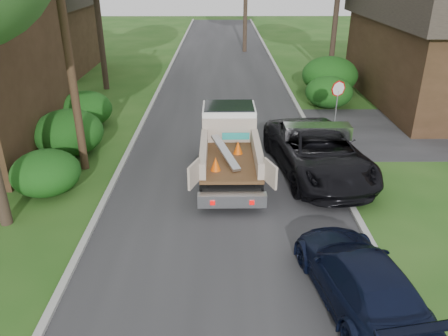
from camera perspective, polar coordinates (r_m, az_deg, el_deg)
ground at (r=12.80m, az=0.43°, el=-9.49°), size 120.00×120.00×0.00m
road at (r=21.78m, az=0.06°, el=5.64°), size 8.00×90.00×0.02m
curb_left at (r=22.11m, az=-10.68°, el=5.65°), size 0.20×90.00×0.12m
curb_right at (r=22.18m, az=10.76°, el=5.70°), size 0.20×90.00×0.12m
stop_sign at (r=20.99m, az=14.62°, el=9.15°), size 0.71×0.32×2.48m
utility_pole at (r=16.53m, az=-20.00°, el=16.42°), size 2.42×1.25×10.00m
house_left_far at (r=35.41m, az=-23.53°, el=16.32°), size 7.56×7.56×6.00m
hedge_left_a at (r=16.18m, az=-22.26°, el=-0.57°), size 2.34×2.34×1.53m
hedge_left_b at (r=19.24m, az=-19.65°, el=4.40°), size 2.86×2.86×1.87m
hedge_left_c at (r=22.51m, az=-17.68°, el=7.36°), size 2.60×2.60×1.70m
hedge_right_a at (r=25.11m, az=13.55°, el=9.62°), size 2.60×2.60×1.70m
hedge_right_b at (r=28.04m, az=13.65°, el=11.74°), size 3.38×3.38×2.21m
flatbed_truck at (r=16.76m, az=0.72°, el=3.87°), size 2.72×5.81×2.20m
black_pickup at (r=16.73m, az=12.15°, el=2.08°), size 3.79×6.69×1.76m
navy_suv at (r=10.87m, az=17.31°, el=-13.53°), size 2.69×4.96×1.37m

